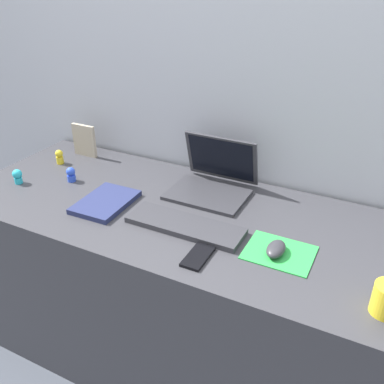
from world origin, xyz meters
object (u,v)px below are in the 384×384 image
at_px(toy_figurine_cyan, 18,176).
at_px(keyboard, 185,225).
at_px(notebook_pad, 106,202).
at_px(laptop, 214,178).
at_px(toy_figurine_yellow, 59,157).
at_px(cell_phone, 198,256).
at_px(toy_figurine_blue, 71,174).
at_px(picture_frame, 84,140).
at_px(mouse, 276,249).

bearing_deg(toy_figurine_cyan, keyboard, 1.05).
bearing_deg(notebook_pad, laptop, 40.87).
height_order(keyboard, toy_figurine_yellow, toy_figurine_yellow).
distance_m(laptop, cell_phone, 0.45).
distance_m(cell_phone, toy_figurine_blue, 0.73).
bearing_deg(laptop, keyboard, -84.91).
bearing_deg(toy_figurine_cyan, toy_figurine_yellow, 85.68).
xyz_separation_m(laptop, toy_figurine_blue, (-0.56, -0.19, -0.02)).
relative_size(toy_figurine_blue, toy_figurine_cyan, 1.00).
relative_size(laptop, toy_figurine_cyan, 4.90).
distance_m(picture_frame, toy_figurine_yellow, 0.14).
bearing_deg(toy_figurine_blue, toy_figurine_cyan, -147.80).
bearing_deg(mouse, cell_phone, -149.05).
height_order(toy_figurine_yellow, toy_figurine_cyan, toy_figurine_yellow).
distance_m(toy_figurine_yellow, toy_figurine_cyan, 0.23).
relative_size(picture_frame, toy_figurine_cyan, 2.45).
bearing_deg(toy_figurine_blue, keyboard, -9.72).
relative_size(keyboard, toy_figurine_blue, 6.69).
xyz_separation_m(notebook_pad, toy_figurine_blue, (-0.24, 0.09, 0.02)).
xyz_separation_m(toy_figurine_blue, toy_figurine_cyan, (-0.18, -0.11, 0.00)).
distance_m(laptop, toy_figurine_yellow, 0.73).
xyz_separation_m(picture_frame, toy_figurine_cyan, (-0.06, -0.35, -0.04)).
bearing_deg(cell_phone, mouse, 30.66).
relative_size(mouse, notebook_pad, 0.40).
distance_m(laptop, notebook_pad, 0.43).
bearing_deg(cell_phone, picture_frame, 149.89).
distance_m(notebook_pad, toy_figurine_blue, 0.26).
distance_m(mouse, toy_figurine_yellow, 1.09).
bearing_deg(mouse, keyboard, 178.91).
bearing_deg(laptop, toy_figurine_yellow, -173.66).
bearing_deg(laptop, toy_figurine_blue, -160.92).
bearing_deg(toy_figurine_yellow, laptop, 6.34).
bearing_deg(keyboard, toy_figurine_blue, 170.28).
height_order(cell_phone, notebook_pad, notebook_pad).
xyz_separation_m(laptop, toy_figurine_yellow, (-0.72, -0.08, -0.02)).
bearing_deg(picture_frame, toy_figurine_yellow, -110.35).
xyz_separation_m(notebook_pad, toy_figurine_yellow, (-0.41, 0.21, 0.02)).
xyz_separation_m(mouse, cell_phone, (-0.21, -0.12, -0.02)).
xyz_separation_m(keyboard, toy_figurine_blue, (-0.58, 0.10, 0.02)).
distance_m(cell_phone, toy_figurine_cyan, 0.89).
bearing_deg(toy_figurine_yellow, keyboard, -15.88).
bearing_deg(picture_frame, notebook_pad, -42.33).
bearing_deg(toy_figurine_blue, mouse, -6.69).
height_order(keyboard, toy_figurine_blue, toy_figurine_blue).
bearing_deg(laptop, toy_figurine_cyan, -157.43).
bearing_deg(mouse, toy_figurine_cyan, -179.58).
bearing_deg(notebook_pad, mouse, -2.62).
bearing_deg(notebook_pad, picture_frame, 136.16).
relative_size(cell_phone, toy_figurine_yellow, 1.98).
distance_m(keyboard, notebook_pad, 0.34).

